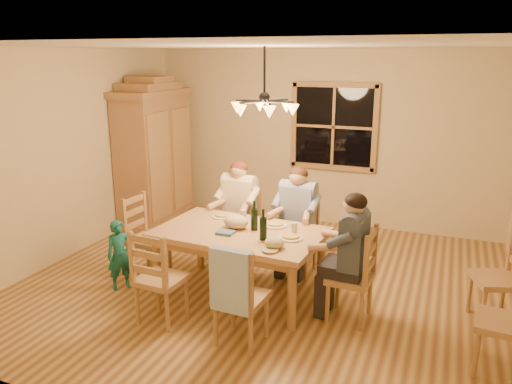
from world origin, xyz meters
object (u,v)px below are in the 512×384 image
at_px(dining_table, 240,239).
at_px(adult_slate_man, 352,241).
at_px(adult_woman, 239,199).
at_px(armoire, 154,157).
at_px(chair_end_right, 349,291).
at_px(wine_bottle_a, 254,215).
at_px(chair_far_right, 296,249).
at_px(chair_near_right, 241,312).
at_px(chair_end_left, 149,251).
at_px(chandelier, 264,106).
at_px(wine_bottle_b, 263,225).
at_px(chair_spare_front, 501,339).
at_px(chair_spare_back, 494,294).
at_px(child, 120,255).
at_px(chair_far_left, 239,239).
at_px(chair_near_left, 162,293).
at_px(adult_plaid_man, 297,207).

bearing_deg(dining_table, adult_slate_man, -3.76).
bearing_deg(adult_woman, adult_slate_man, 153.43).
relative_size(armoire, dining_table, 1.24).
distance_m(chair_end_right, wine_bottle_a, 1.28).
bearing_deg(chair_far_right, adult_woman, -0.00).
height_order(dining_table, adult_slate_man, adult_slate_man).
xyz_separation_m(chair_near_right, chair_end_left, (-1.63, 0.95, 0.00)).
relative_size(chandelier, dining_table, 0.41).
relative_size(dining_table, adult_slate_man, 2.13).
xyz_separation_m(wine_bottle_b, chair_spare_front, (2.27, -0.33, -0.62)).
xyz_separation_m(chair_far_right, wine_bottle_a, (-0.27, -0.73, 0.62)).
xyz_separation_m(dining_table, adult_woman, (-0.39, 0.87, 0.18)).
height_order(chair_far_right, chair_end_left, same).
height_order(chandelier, chair_spare_back, chandelier).
bearing_deg(chair_spare_back, adult_slate_man, 90.49).
bearing_deg(child, chair_far_left, 1.59).
bearing_deg(adult_woman, chair_near_left, 90.00).
relative_size(chair_end_left, adult_plaid_man, 1.13).
height_order(chair_end_left, chair_end_right, same).
bearing_deg(chair_spare_front, chair_end_right, 79.11).
bearing_deg(chair_far_left, wine_bottle_a, 127.68).
xyz_separation_m(armoire, chair_spare_back, (4.87, -1.46, -0.75)).
relative_size(chair_far_right, adult_slate_man, 1.13).
distance_m(chair_end_left, chair_spare_back, 3.86).
bearing_deg(wine_bottle_a, chandelier, 86.25).
distance_m(chair_end_left, wine_bottle_b, 1.71).
bearing_deg(wine_bottle_b, chair_near_left, -142.07).
height_order(chair_end_left, adult_slate_man, adult_slate_man).
height_order(dining_table, adult_woman, adult_woman).
distance_m(wine_bottle_a, child, 1.63).
bearing_deg(chair_end_right, wine_bottle_a, 85.03).
xyz_separation_m(chair_far_left, chair_spare_front, (2.99, -1.37, 0.00)).
bearing_deg(chair_spare_front, wine_bottle_a, 82.69).
distance_m(chair_near_left, wine_bottle_a, 1.27).
distance_m(chair_near_left, chair_spare_back, 3.34).
relative_size(chandelier, chair_end_right, 0.78).
distance_m(armoire, chair_near_right, 3.89).
bearing_deg(chair_end_right, adult_woman, 63.43).
distance_m(wine_bottle_a, wine_bottle_b, 0.32).
bearing_deg(chair_spare_front, chair_near_right, 105.70).
distance_m(chair_near_left, chair_near_right, 0.90).
distance_m(chair_end_right, chair_spare_front, 1.42).
height_order(chair_near_right, chair_end_right, same).
height_order(chair_far_right, wine_bottle_a, wine_bottle_a).
bearing_deg(chair_near_right, child, 167.17).
height_order(armoire, chair_spare_front, armoire).
height_order(dining_table, chair_spare_front, chair_spare_front).
height_order(chair_end_left, child, chair_end_left).
distance_m(dining_table, chair_far_left, 1.02).
relative_size(dining_table, chair_near_right, 1.88).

